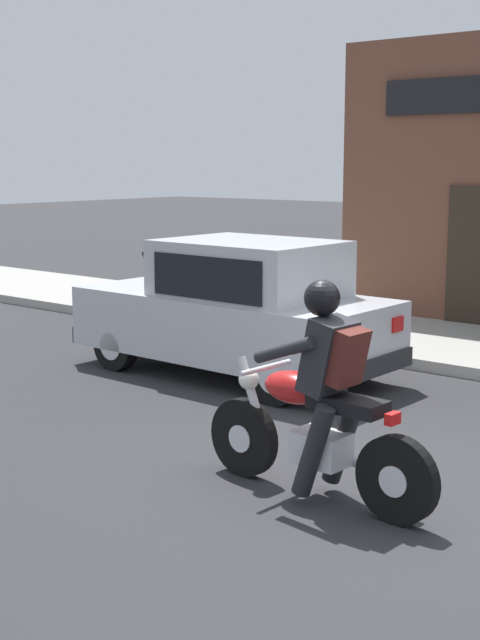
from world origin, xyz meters
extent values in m
plane|color=#2B2B2D|center=(0.00, 0.00, 0.00)|extent=(80.00, 80.00, 0.00)
cube|color=#9E9B93|center=(4.71, 3.00, 0.07)|extent=(2.60, 22.00, 0.14)
cube|color=#2D2319|center=(5.99, 2.24, 1.05)|extent=(0.04, 0.90, 2.10)
cylinder|color=black|center=(-0.63, 1.09, 0.31)|extent=(0.13, 0.62, 0.62)
cylinder|color=silver|center=(-0.63, 1.09, 0.31)|extent=(0.13, 0.22, 0.22)
cylinder|color=black|center=(-0.71, -0.31, 0.31)|extent=(0.13, 0.62, 0.62)
cylinder|color=silver|center=(-0.71, -0.31, 0.31)|extent=(0.13, 0.22, 0.22)
cube|color=silver|center=(-0.67, 0.34, 0.39)|extent=(0.30, 0.41, 0.24)
ellipsoid|color=#B21919|center=(-0.66, 0.59, 0.80)|extent=(0.33, 0.53, 0.24)
cube|color=black|center=(-0.68, 0.11, 0.76)|extent=(0.29, 0.57, 0.10)
cylinder|color=silver|center=(-0.64, 0.99, 0.62)|extent=(0.09, 0.33, 0.68)
cylinder|color=silver|center=(-0.65, 0.87, 0.91)|extent=(0.56, 0.07, 0.04)
sphere|color=silver|center=(-0.64, 1.04, 0.79)|extent=(0.16, 0.16, 0.16)
cylinder|color=silver|center=(-0.53, -0.06, 0.29)|extent=(0.11, 0.55, 0.08)
cube|color=red|center=(-0.70, -0.26, 0.73)|extent=(0.12, 0.07, 0.08)
cylinder|color=black|center=(-0.86, 0.28, 0.43)|extent=(0.16, 0.36, 0.71)
cylinder|color=black|center=(-0.50, 0.26, 0.43)|extent=(0.16, 0.36, 0.71)
cube|color=#232328|center=(-0.68, 0.29, 1.08)|extent=(0.36, 0.34, 0.57)
cylinder|color=#232328|center=(-0.86, 0.54, 1.12)|extent=(0.12, 0.52, 0.26)
cylinder|color=#232328|center=(-0.46, 0.52, 1.12)|extent=(0.12, 0.52, 0.26)
sphere|color=black|center=(-0.67, 0.35, 1.49)|extent=(0.26, 0.26, 0.26)
cube|color=#4C1E19|center=(-0.68, 0.13, 1.10)|extent=(0.29, 0.25, 0.42)
cylinder|color=black|center=(1.19, 4.53, 0.30)|extent=(0.19, 0.60, 0.60)
cylinder|color=silver|center=(1.19, 4.53, 0.30)|extent=(0.20, 0.33, 0.33)
cylinder|color=black|center=(2.63, 4.51, 0.30)|extent=(0.19, 0.60, 0.60)
cylinder|color=silver|center=(2.63, 4.51, 0.30)|extent=(0.20, 0.33, 0.33)
cylinder|color=black|center=(1.16, 2.13, 0.30)|extent=(0.19, 0.60, 0.60)
cylinder|color=silver|center=(1.16, 2.13, 0.30)|extent=(0.20, 0.33, 0.33)
cylinder|color=black|center=(2.60, 2.11, 0.30)|extent=(0.19, 0.60, 0.60)
cylinder|color=silver|center=(2.60, 2.11, 0.30)|extent=(0.20, 0.33, 0.33)
cube|color=#B7BABF|center=(1.90, 3.32, 0.60)|extent=(1.68, 3.72, 0.70)
cube|color=#B7BABF|center=(1.90, 3.07, 1.24)|extent=(1.46, 1.92, 0.66)
cube|color=black|center=(1.91, 3.94, 1.19)|extent=(1.33, 0.36, 0.51)
cube|color=black|center=(1.17, 3.08, 1.22)|extent=(0.05, 1.52, 0.46)
cube|color=black|center=(2.62, 3.06, 1.22)|extent=(0.05, 1.52, 0.46)
cube|color=silver|center=(1.41, 5.19, 0.72)|extent=(0.24, 0.04, 0.14)
cube|color=red|center=(1.37, 1.47, 0.74)|extent=(0.20, 0.04, 0.16)
cube|color=silver|center=(2.43, 5.18, 0.72)|extent=(0.24, 0.04, 0.14)
cube|color=red|center=(2.39, 1.46, 0.74)|extent=(0.20, 0.04, 0.16)
cube|color=#28282B|center=(1.92, 5.15, 0.35)|extent=(1.61, 0.14, 0.20)
cube|color=#28282B|center=(1.88, 1.49, 0.35)|extent=(1.61, 0.14, 0.20)
camera|label=1|loc=(-5.83, -3.13, 2.44)|focal=50.00mm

